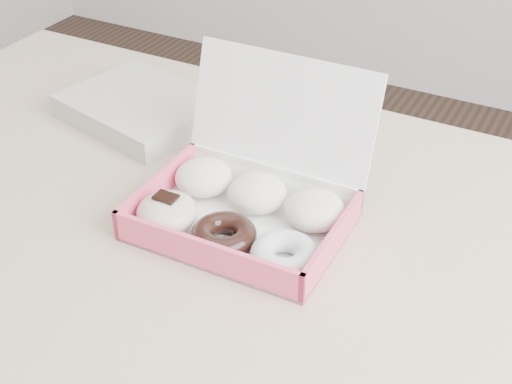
% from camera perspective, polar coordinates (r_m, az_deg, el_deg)
% --- Properties ---
extents(table, '(1.20, 0.80, 0.75)m').
position_cam_1_polar(table, '(1.14, -7.22, -2.94)').
color(table, tan).
rests_on(table, ground).
extents(donut_box, '(0.29, 0.26, 0.20)m').
position_cam_1_polar(donut_box, '(1.00, -0.88, -0.82)').
color(donut_box, white).
rests_on(donut_box, table).
extents(newspapers, '(0.29, 0.26, 0.04)m').
position_cam_1_polar(newspapers, '(1.28, -9.19, 6.68)').
color(newspapers, silver).
rests_on(newspapers, table).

